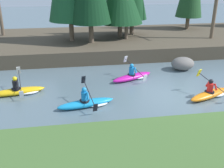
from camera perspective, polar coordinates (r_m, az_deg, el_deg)
The scene contains 8 objects.
ground_plane at distance 13.87m, azimuth 14.82°, elevation -2.70°, with size 90.00×90.00×0.00m, color slate.
riverbank_far at distance 23.07m, azimuth 4.80°, elevation 9.32°, with size 44.00×9.53×0.99m.
bare_tree_mid_downstream at distance 21.16m, azimuth 3.29°, elevation 17.35°, with size 3.34×3.30×6.05m.
kayaker_lead at distance 14.25m, azimuth 20.79°, elevation -1.90°, with size 2.71×1.96×1.20m.
kayaker_middle at distance 15.65m, azimuth 4.74°, elevation 1.73°, with size 2.71×1.97×1.20m.
kayaker_trailing at distance 12.43m, azimuth -5.22°, elevation -4.03°, with size 2.79×2.06×1.20m.
kayaker_far_back at distance 14.45m, azimuth -19.41°, elevation -1.36°, with size 2.79×2.06×1.20m.
boulder_midstream at distance 17.74m, azimuth 15.13°, elevation 4.31°, with size 1.51×1.18×0.85m.
Camera 1 is at (-5.41, -11.41, 5.74)m, focal length 42.00 mm.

